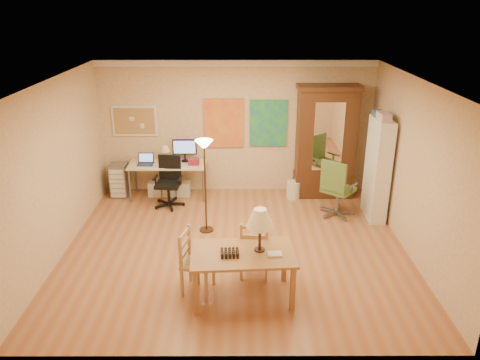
{
  "coord_description": "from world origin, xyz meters",
  "views": [
    {
      "loc": [
        0.06,
        -6.74,
        3.81
      ],
      "look_at": [
        0.07,
        0.3,
        1.06
      ],
      "focal_mm": 35.0,
      "sensor_mm": 36.0,
      "label": 1
    }
  ],
  "objects_px": {
    "dining_table": "(249,243)",
    "computer_desk": "(170,176)",
    "office_chair_green": "(336,201)",
    "office_chair_black": "(169,193)",
    "bookshelf": "(377,170)",
    "armoire": "(325,149)"
  },
  "relations": [
    {
      "from": "dining_table",
      "to": "bookshelf",
      "type": "xyz_separation_m",
      "value": [
        2.36,
        2.49,
        0.11
      ]
    },
    {
      "from": "dining_table",
      "to": "bookshelf",
      "type": "relative_size",
      "value": 0.76
    },
    {
      "from": "office_chair_green",
      "to": "dining_table",
      "type": "bearing_deg",
      "value": -123.49
    },
    {
      "from": "bookshelf",
      "to": "computer_desk",
      "type": "bearing_deg",
      "value": 165.6
    },
    {
      "from": "office_chair_green",
      "to": "armoire",
      "type": "bearing_deg",
      "value": 94.4
    },
    {
      "from": "computer_desk",
      "to": "bookshelf",
      "type": "xyz_separation_m",
      "value": [
        3.9,
        -1.0,
        0.5
      ]
    },
    {
      "from": "armoire",
      "to": "dining_table",
      "type": "bearing_deg",
      "value": -114.16
    },
    {
      "from": "office_chair_black",
      "to": "office_chair_green",
      "type": "relative_size",
      "value": 0.89
    },
    {
      "from": "office_chair_black",
      "to": "armoire",
      "type": "height_order",
      "value": "armoire"
    },
    {
      "from": "computer_desk",
      "to": "armoire",
      "type": "bearing_deg",
      "value": 1.52
    },
    {
      "from": "office_chair_green",
      "to": "armoire",
      "type": "distance_m",
      "value": 1.24
    },
    {
      "from": "dining_table",
      "to": "office_chair_black",
      "type": "height_order",
      "value": "dining_table"
    },
    {
      "from": "dining_table",
      "to": "computer_desk",
      "type": "xyz_separation_m",
      "value": [
        -1.54,
        3.49,
        -0.38
      ]
    },
    {
      "from": "office_chair_black",
      "to": "armoire",
      "type": "distance_m",
      "value": 3.23
    },
    {
      "from": "computer_desk",
      "to": "bookshelf",
      "type": "bearing_deg",
      "value": -14.4
    },
    {
      "from": "dining_table",
      "to": "office_chair_green",
      "type": "distance_m",
      "value": 3.09
    },
    {
      "from": "dining_table",
      "to": "armoire",
      "type": "bearing_deg",
      "value": 65.84
    },
    {
      "from": "computer_desk",
      "to": "office_chair_green",
      "type": "relative_size",
      "value": 1.4
    },
    {
      "from": "computer_desk",
      "to": "office_chair_green",
      "type": "height_order",
      "value": "computer_desk"
    },
    {
      "from": "dining_table",
      "to": "bookshelf",
      "type": "distance_m",
      "value": 3.43
    },
    {
      "from": "dining_table",
      "to": "computer_desk",
      "type": "height_order",
      "value": "dining_table"
    },
    {
      "from": "dining_table",
      "to": "armoire",
      "type": "distance_m",
      "value": 3.92
    }
  ]
}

